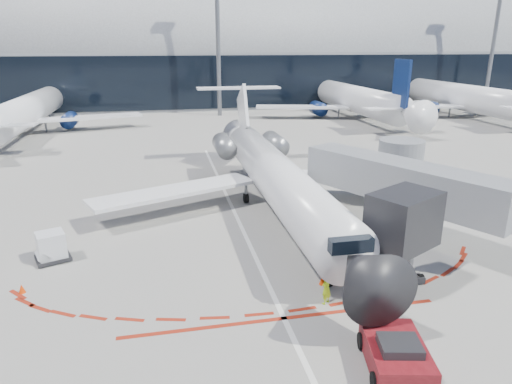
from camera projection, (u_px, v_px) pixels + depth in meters
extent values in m
plane|color=slate|center=(239.00, 222.00, 30.38)|extent=(260.00, 260.00, 0.00)
cube|color=silver|center=(234.00, 212.00, 32.24)|extent=(0.25, 40.00, 0.01)
cube|color=maroon|center=(284.00, 318.00, 19.67)|extent=(14.00, 0.25, 0.01)
cube|color=#9B9EA1|center=(183.00, 78.00, 89.38)|extent=(150.00, 24.00, 10.00)
cylinder|color=#9B9EA1|center=(181.00, 51.00, 87.83)|extent=(150.00, 24.00, 24.00)
cube|color=black|center=(186.00, 83.00, 78.15)|extent=(150.00, 0.20, 9.00)
cube|color=gray|center=(402.00, 181.00, 26.83)|extent=(8.22, 12.61, 2.30)
cube|color=black|center=(404.00, 220.00, 20.89)|extent=(3.86, 3.44, 2.60)
cylinder|color=slate|center=(410.00, 262.00, 22.16)|extent=(0.36, 0.36, 2.40)
cube|color=black|center=(408.00, 280.00, 22.46)|extent=(1.60, 0.60, 0.30)
cylinder|color=gray|center=(399.00, 172.00, 33.14)|extent=(3.20, 3.20, 4.80)
cylinder|color=black|center=(396.00, 200.00, 33.80)|extent=(4.00, 4.00, 0.50)
cylinder|color=slate|center=(218.00, 36.00, 72.20)|extent=(0.70, 0.70, 25.00)
cylinder|color=slate|center=(494.00, 37.00, 81.91)|extent=(0.70, 0.70, 25.00)
cylinder|color=white|center=(277.00, 178.00, 31.02)|extent=(3.00, 24.44, 3.00)
cone|color=black|center=(363.00, 272.00, 18.19)|extent=(3.00, 3.11, 3.00)
cone|color=white|center=(241.00, 138.00, 44.26)|extent=(3.00, 4.00, 3.00)
cube|color=black|center=(346.00, 240.00, 19.66)|extent=(1.89, 1.56, 0.61)
cube|color=white|center=(175.00, 191.00, 31.54)|extent=(11.90, 7.05, 0.35)
cube|color=white|center=(361.00, 179.00, 34.22)|extent=(11.90, 7.05, 0.35)
cube|color=white|center=(243.00, 112.00, 42.41)|extent=(0.28, 5.21, 5.30)
cube|color=white|center=(238.00, 88.00, 43.96)|extent=(8.00, 1.78, 0.18)
cylinder|color=slate|center=(224.00, 146.00, 39.60)|extent=(1.67, 3.78, 1.67)
cylinder|color=slate|center=(275.00, 143.00, 40.48)|extent=(1.67, 3.78, 1.67)
cylinder|color=black|center=(329.00, 280.00, 22.21)|extent=(0.24, 0.62, 0.62)
cylinder|color=black|center=(246.00, 198.00, 33.98)|extent=(0.33, 0.71, 0.71)
cylinder|color=black|center=(289.00, 195.00, 34.62)|extent=(0.33, 0.71, 0.71)
cylinder|color=slate|center=(329.00, 275.00, 22.12)|extent=(0.20, 0.20, 1.22)
cube|color=#510B10|center=(396.00, 355.00, 16.50)|extent=(2.68, 3.61, 0.91)
cube|color=black|center=(400.00, 346.00, 16.03)|extent=(1.65, 1.50, 0.35)
cylinder|color=slate|center=(380.00, 324.00, 18.69)|extent=(0.67, 2.60, 0.10)
cylinder|color=black|center=(376.00, 381.00, 15.53)|extent=(0.42, 0.70, 0.65)
cylinder|color=black|center=(433.00, 382.00, 15.50)|extent=(0.42, 0.70, 0.65)
cylinder|color=black|center=(362.00, 341.00, 17.65)|extent=(0.42, 0.70, 0.65)
cylinder|color=black|center=(412.00, 341.00, 17.62)|extent=(0.42, 0.70, 0.65)
imported|color=#C4FE1A|center=(326.00, 288.00, 20.59)|extent=(0.69, 0.65, 1.58)
cube|color=black|center=(53.00, 258.00, 24.92)|extent=(2.14, 1.99, 0.19)
cube|color=silver|center=(51.00, 245.00, 24.68)|extent=(1.75, 1.70, 1.38)
cylinder|color=black|center=(41.00, 266.00, 24.13)|extent=(0.14, 0.19, 0.17)
cylinder|color=black|center=(69.00, 260.00, 24.84)|extent=(0.14, 0.19, 0.17)
cylinder|color=black|center=(38.00, 258.00, 25.04)|extent=(0.14, 0.19, 0.17)
cylinder|color=black|center=(65.00, 252.00, 25.74)|extent=(0.14, 0.19, 0.17)
cone|color=#E23804|center=(22.00, 289.00, 21.63)|extent=(0.32, 0.32, 0.45)
cone|color=#E23804|center=(323.00, 280.00, 22.40)|extent=(0.37, 0.37, 0.51)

